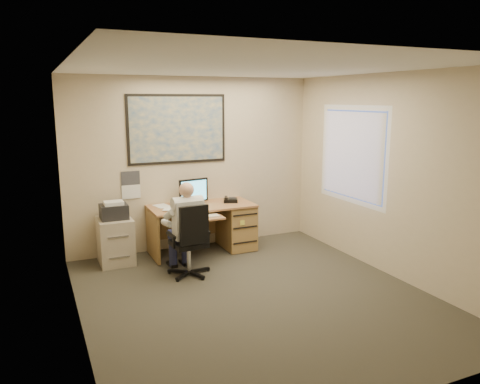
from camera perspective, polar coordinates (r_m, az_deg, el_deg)
name	(u,v)px	position (r m, az deg, el deg)	size (l,w,h in m)	color
room_shell	(256,188)	(5.41, 1.95, 0.55)	(4.00, 4.50, 2.70)	#343128
desk	(221,222)	(7.43, -2.28, -3.66)	(1.60, 0.97, 1.14)	#A97448
world_map	(177,129)	(7.31, -7.63, 7.61)	(1.56, 0.03, 1.06)	#1E4C93
wall_calendar	(131,185)	(7.24, -13.17, 0.84)	(0.28, 0.01, 0.42)	white
window_blinds	(352,155)	(7.09, 13.52, 4.44)	(0.06, 1.40, 1.30)	#EFE6CE
filing_cabinet	(115,237)	(7.04, -14.97, -5.27)	(0.48, 0.57, 0.92)	#B1A48F
office_chair	(190,255)	(6.38, -6.16, -7.64)	(0.63, 0.63, 1.01)	black
person	(187,229)	(6.35, -6.42, -4.50)	(0.53, 0.76, 1.27)	silver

